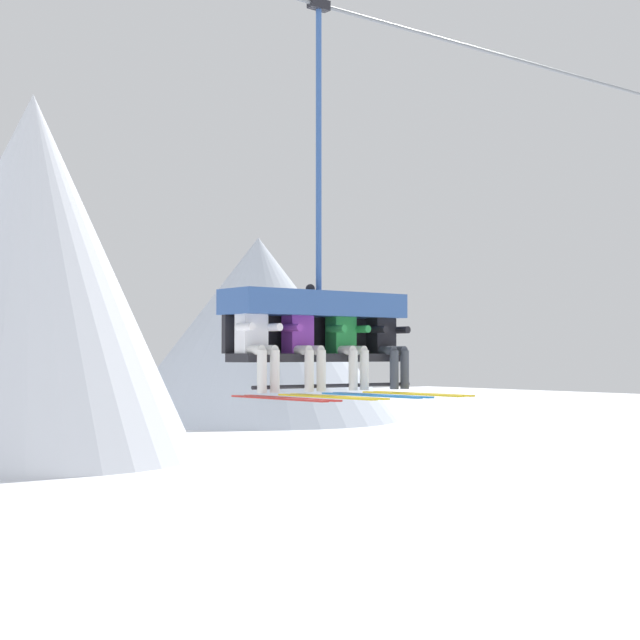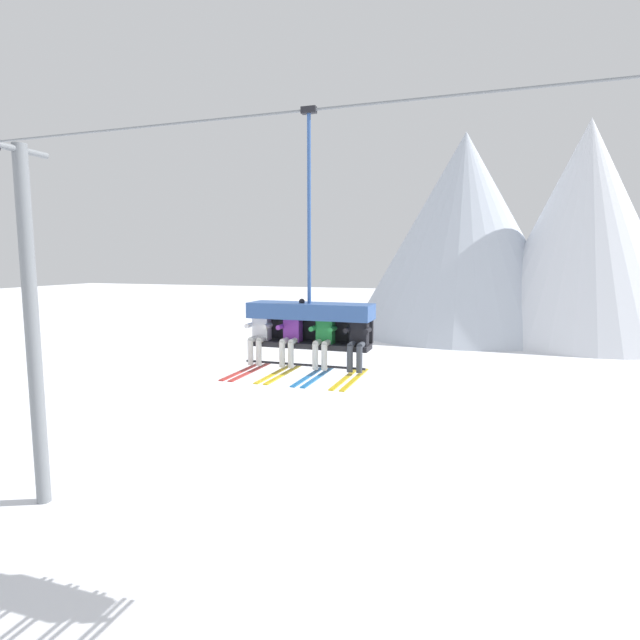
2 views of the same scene
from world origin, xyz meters
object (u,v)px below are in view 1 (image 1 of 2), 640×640
Objects in this scene: skier_purple at (304,338)px; skier_black at (388,341)px; skier_white at (258,339)px; chairlift_chair at (315,312)px; skier_green at (347,340)px.

skier_black is at bearing -0.30° from skier_purple.
skier_purple is (0.66, 0.01, 0.02)m from skier_white.
skier_white is at bearing -167.49° from chairlift_chair.
skier_white is at bearing 180.00° from skier_green.
skier_purple reaches higher than skier_green.
skier_white and skier_black have the same top height.
skier_green is at bearing -33.66° from chairlift_chair.
skier_green is (0.33, -0.22, -0.35)m from chairlift_chair.
skier_black is (0.99, -0.22, -0.35)m from chairlift_chair.
chairlift_chair reaches higher than skier_purple.
chairlift_chair is 2.79× the size of skier_green.
skier_purple is 1.32m from skier_black.
skier_black is (1.32, -0.01, -0.02)m from skier_purple.
chairlift_chair reaches higher than skier_green.
skier_purple is at bearing 179.41° from skier_green.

